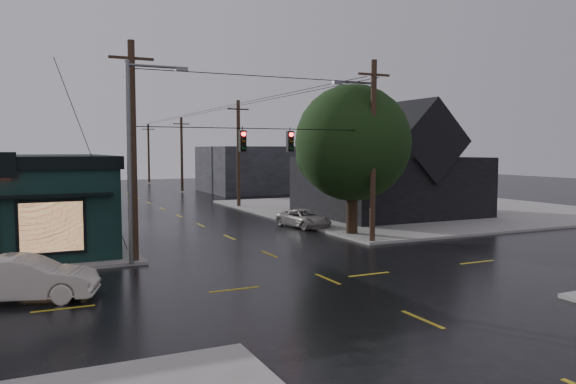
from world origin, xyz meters
name	(u,v)px	position (x,y,z in m)	size (l,w,h in m)	color
ground_plane	(328,279)	(0.00, 0.00, 0.00)	(160.00, 160.00, 0.00)	black
sidewalk_ne	(415,208)	(20.00, 20.00, 0.07)	(28.00, 28.00, 0.15)	gray
ne_building	(388,159)	(15.00, 17.00, 4.47)	(12.60, 11.60, 8.75)	black
corner_tree	(353,143)	(7.00, 9.45, 5.64)	(7.04, 7.04, 9.03)	black
utility_pole_nw	(136,264)	(-6.50, 6.50, 0.00)	(2.00, 0.32, 10.15)	#332616
utility_pole_ne	(372,243)	(6.50, 6.50, 0.00)	(2.00, 0.32, 10.15)	#332616
utility_pole_far_a	(239,208)	(6.50, 28.00, 0.00)	(2.00, 0.32, 9.65)	#332616
utility_pole_far_b	(182,192)	(6.50, 48.00, 0.00)	(2.00, 0.32, 9.15)	#332616
utility_pole_far_c	(149,183)	(6.50, 68.00, 0.00)	(2.00, 0.32, 9.15)	#332616
span_signal_assembly	(267,141)	(0.10, 6.50, 5.70)	(13.00, 0.48, 1.23)	black
streetlight_nw	(132,267)	(-6.80, 5.80, 0.00)	(5.40, 0.30, 9.15)	slate
streetlight_ne	(373,241)	(7.00, 7.20, 0.00)	(5.40, 0.30, 9.15)	slate
bg_building_east	(263,169)	(16.00, 45.00, 2.80)	(14.00, 12.00, 5.60)	black
sedan_cream	(25,279)	(-11.12, 1.60, 0.79)	(1.67, 4.80, 1.58)	beige
suv_silver	(304,218)	(6.00, 13.96, 0.60)	(2.00, 4.34, 1.21)	#A9A49C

